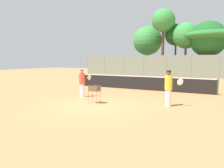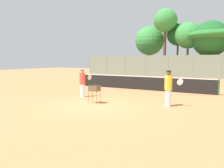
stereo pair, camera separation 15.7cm
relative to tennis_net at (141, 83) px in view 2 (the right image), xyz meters
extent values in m
plane|color=#D37F4C|center=(0.00, -6.85, -0.56)|extent=(80.00, 80.00, 0.00)
cylinder|color=#26592D|center=(-5.46, 0.00, -0.02)|extent=(0.10, 0.10, 1.07)
cylinder|color=#26592D|center=(5.46, 0.00, -0.02)|extent=(0.10, 0.10, 1.07)
cube|color=black|center=(0.00, 0.00, -0.05)|extent=(10.92, 0.01, 1.01)
cube|color=white|center=(0.00, 0.00, 0.48)|extent=(10.92, 0.02, 0.06)
cylinder|color=gray|center=(-14.62, 13.78, 0.91)|extent=(0.08, 0.08, 2.94)
cylinder|color=gray|center=(-11.37, 13.78, 0.91)|extent=(0.08, 0.08, 2.94)
cylinder|color=gray|center=(-8.12, 13.78, 0.91)|extent=(0.08, 0.08, 2.94)
cylinder|color=gray|center=(-4.87, 13.78, 0.91)|extent=(0.08, 0.08, 2.94)
cylinder|color=gray|center=(-1.62, 13.78, 0.91)|extent=(0.08, 0.08, 2.94)
cylinder|color=gray|center=(1.62, 13.78, 0.91)|extent=(0.08, 0.08, 2.94)
cylinder|color=gray|center=(4.87, 13.78, 0.91)|extent=(0.08, 0.08, 2.94)
cube|color=gray|center=(0.00, 13.78, 0.91)|extent=(29.25, 0.01, 2.94)
cylinder|color=brown|center=(3.27, 16.07, 1.27)|extent=(0.30, 0.30, 3.66)
sphere|color=#1E6028|center=(3.27, 16.07, 4.53)|extent=(4.75, 4.75, 4.75)
cylinder|color=brown|center=(-6.01, 18.38, 1.44)|extent=(0.50, 0.50, 3.99)
sphere|color=#388E42|center=(-6.01, 18.38, 4.83)|extent=(4.66, 4.66, 4.66)
cylinder|color=brown|center=(-1.42, 18.11, 1.99)|extent=(0.27, 0.27, 5.11)
sphere|color=#1E6028|center=(-1.42, 18.11, 5.54)|extent=(3.32, 3.32, 3.32)
cylinder|color=brown|center=(0.36, 16.41, 1.75)|extent=(0.31, 0.31, 4.62)
sphere|color=#388E42|center=(0.36, 16.41, 5.16)|extent=(3.67, 3.67, 3.67)
cylinder|color=brown|center=(3.40, 16.71, 1.77)|extent=(0.52, 0.52, 4.65)
ellipsoid|color=#28722D|center=(3.40, 16.71, 4.98)|extent=(7.08, 7.08, 1.77)
cylinder|color=brown|center=(-2.83, 16.10, 2.94)|extent=(0.42, 0.42, 6.99)
sphere|color=#388E42|center=(-2.83, 16.10, 7.45)|extent=(3.39, 3.39, 3.39)
cylinder|color=white|center=(-1.98, -4.90, -0.15)|extent=(0.29, 0.29, 0.82)
cylinder|color=#E54C38|center=(-1.98, -4.90, 0.60)|extent=(0.36, 0.36, 0.68)
sphere|color=tan|center=(-1.98, -4.90, 1.05)|extent=(0.22, 0.22, 0.22)
cylinder|color=#2659B2|center=(-1.98, -4.90, 1.14)|extent=(0.23, 0.23, 0.06)
cylinder|color=black|center=(-1.84, -4.57, 0.43)|extent=(0.08, 0.15, 0.27)
ellipsoid|color=silver|center=(-1.78, -4.40, 0.65)|extent=(0.18, 0.38, 0.43)
cylinder|color=white|center=(3.48, -5.10, -0.13)|extent=(0.30, 0.30, 0.85)
cylinder|color=yellow|center=(3.48, -5.10, 0.65)|extent=(0.37, 0.37, 0.71)
sphere|color=brown|center=(3.48, -5.10, 1.12)|extent=(0.23, 0.23, 0.23)
cylinder|color=black|center=(3.48, -5.10, 1.22)|extent=(0.24, 0.24, 0.06)
cylinder|color=black|center=(3.84, -5.01, 0.47)|extent=(0.15, 0.06, 0.27)
ellipsoid|color=silver|center=(4.02, -4.97, 0.69)|extent=(0.39, 0.12, 0.43)
cylinder|color=brown|center=(-0.43, -6.42, -0.22)|extent=(0.02, 0.02, 0.67)
cylinder|color=brown|center=(0.08, -6.42, -0.22)|extent=(0.02, 0.02, 0.67)
cylinder|color=brown|center=(-0.43, -6.06, -0.22)|extent=(0.02, 0.02, 0.67)
cylinder|color=brown|center=(0.08, -6.06, -0.22)|extent=(0.02, 0.02, 0.67)
cube|color=brown|center=(-0.17, -6.24, 0.12)|extent=(0.55, 0.40, 0.01)
cube|color=brown|center=(-0.17, -6.44, 0.26)|extent=(0.55, 0.01, 0.30)
cube|color=brown|center=(-0.17, -6.04, 0.26)|extent=(0.55, 0.01, 0.30)
cube|color=brown|center=(-0.45, -6.24, 0.26)|extent=(0.01, 0.40, 0.30)
cube|color=brown|center=(0.10, -6.24, 0.26)|extent=(0.01, 0.40, 0.30)
sphere|color=#D1E54C|center=(-0.14, -6.18, 0.16)|extent=(0.07, 0.07, 0.07)
sphere|color=#D1E54C|center=(-0.01, -6.18, 0.16)|extent=(0.07, 0.07, 0.07)
sphere|color=#D1E54C|center=(-0.08, -6.21, 0.16)|extent=(0.07, 0.07, 0.07)
sphere|color=#D1E54C|center=(-0.11, -6.33, 0.21)|extent=(0.07, 0.07, 0.07)
sphere|color=#D1E54C|center=(-0.30, -6.11, 0.16)|extent=(0.07, 0.07, 0.07)
sphere|color=#D1E54C|center=(-0.09, -6.16, 0.16)|extent=(0.07, 0.07, 0.07)
sphere|color=#D1E54C|center=(-0.22, -6.17, 0.16)|extent=(0.07, 0.07, 0.07)
sphere|color=#D1E54C|center=(0.02, -6.20, 0.21)|extent=(0.07, 0.07, 0.07)
sphere|color=#D1E54C|center=(-0.22, -6.15, 0.16)|extent=(0.07, 0.07, 0.07)
sphere|color=#D1E54C|center=(3.90, -4.71, -0.53)|extent=(0.07, 0.07, 0.07)
sphere|color=#D1E54C|center=(0.00, -0.33, -0.53)|extent=(0.07, 0.07, 0.07)
sphere|color=#D1E54C|center=(4.32, -1.63, -0.53)|extent=(0.07, 0.07, 0.07)
sphere|color=#D1E54C|center=(0.56, -4.98, -0.53)|extent=(0.07, 0.07, 0.07)
sphere|color=#D1E54C|center=(-0.56, -1.33, -0.53)|extent=(0.07, 0.07, 0.07)
sphere|color=#D1E54C|center=(1.75, -6.05, -0.53)|extent=(0.07, 0.07, 0.07)
cube|color=#3F4C8C|center=(-7.94, 16.26, -0.11)|extent=(4.20, 1.70, 0.90)
cube|color=#33383D|center=(-8.14, 16.26, 0.69)|extent=(2.20, 1.50, 0.70)
camera|label=1|loc=(6.19, -15.91, 1.78)|focal=35.00mm
camera|label=2|loc=(6.33, -15.84, 1.78)|focal=35.00mm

